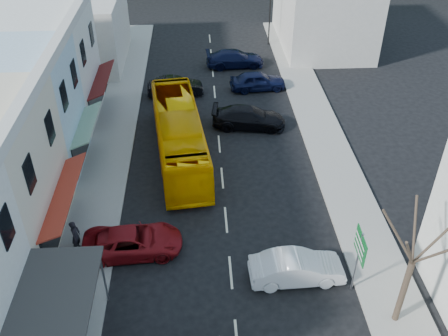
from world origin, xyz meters
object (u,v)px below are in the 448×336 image
(pedestrian_left, at_px, (76,237))
(car_white, at_px, (297,269))
(street_tree, at_px, (412,262))
(car_red, at_px, (133,242))
(bus, at_px, (179,137))
(traffic_signal, at_px, (270,18))
(direction_sign, at_px, (357,263))

(pedestrian_left, bearing_deg, car_white, -94.74)
(pedestrian_left, xyz_separation_m, street_tree, (15.20, -5.31, 2.77))
(car_red, distance_m, pedestrian_left, 2.94)
(car_red, relative_size, street_tree, 0.61)
(car_white, relative_size, car_red, 0.96)
(bus, bearing_deg, traffic_signal, 59.64)
(direction_sign, bearing_deg, traffic_signal, 91.93)
(street_tree, bearing_deg, pedestrian_left, 160.74)
(car_red, distance_m, traffic_signal, 30.41)
(traffic_signal, bearing_deg, bus, 68.25)
(direction_sign, relative_size, street_tree, 0.48)
(pedestrian_left, bearing_deg, traffic_signal, -17.66)
(direction_sign, xyz_separation_m, traffic_signal, (0.00, 31.52, 0.81))
(car_white, height_order, direction_sign, direction_sign)
(car_white, height_order, traffic_signal, traffic_signal)
(car_red, relative_size, pedestrian_left, 2.71)
(bus, height_order, car_white, bus)
(car_red, relative_size, direction_sign, 1.27)
(bus, distance_m, car_red, 9.21)
(car_red, bearing_deg, pedestrian_left, 82.02)
(car_white, bearing_deg, street_tree, -126.23)
(bus, height_order, traffic_signal, traffic_signal)
(pedestrian_left, relative_size, direction_sign, 0.47)
(pedestrian_left, xyz_separation_m, traffic_signal, (13.72, 28.17, 1.62))
(street_tree, bearing_deg, car_red, 157.40)
(bus, relative_size, car_red, 2.52)
(direction_sign, bearing_deg, car_white, 165.25)
(car_red, bearing_deg, traffic_signal, -24.89)
(direction_sign, relative_size, traffic_signal, 0.69)
(bus, xyz_separation_m, car_white, (5.89, -11.25, -0.85))
(bus, relative_size, car_white, 2.64)
(street_tree, bearing_deg, direction_sign, 127.14)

